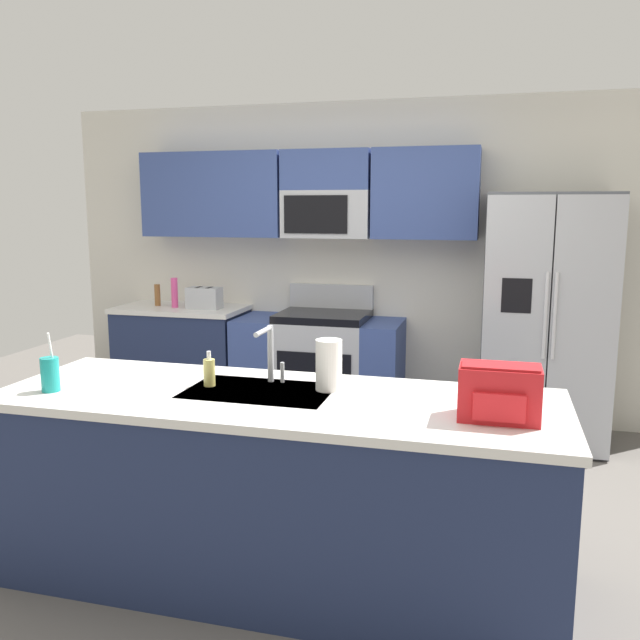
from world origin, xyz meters
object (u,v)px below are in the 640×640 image
(toaster, at_px, (204,298))
(drink_cup_teal, at_px, (50,374))
(range_oven, at_px, (319,367))
(pepper_mill, at_px, (157,295))
(bottle_pink, at_px, (175,293))
(refrigerator, at_px, (545,320))
(soap_dispenser, at_px, (209,372))
(paper_towel_roll, at_px, (329,365))
(sink_faucet, at_px, (270,349))
(backpack, at_px, (499,391))

(toaster, bearing_deg, drink_cup_teal, -81.28)
(range_oven, xyz_separation_m, pepper_mill, (-1.46, -0.00, 0.55))
(bottle_pink, bearing_deg, toaster, 1.38)
(refrigerator, relative_size, soap_dispenser, 10.88)
(toaster, relative_size, paper_towel_roll, 1.17)
(refrigerator, bearing_deg, sink_faucet, -123.87)
(range_oven, xyz_separation_m, paper_towel_roll, (0.64, -2.22, 0.58))
(pepper_mill, xyz_separation_m, bottle_pink, (0.19, -0.06, 0.03))
(range_oven, height_order, sink_faucet, sink_faucet)
(range_oven, height_order, toaster, range_oven)
(pepper_mill, xyz_separation_m, paper_towel_roll, (2.10, -2.22, 0.03))
(refrigerator, distance_m, pepper_mill, 3.21)
(refrigerator, xyz_separation_m, pepper_mill, (-3.21, 0.07, 0.07))
(toaster, xyz_separation_m, soap_dispenser, (1.06, -2.25, -0.02))
(pepper_mill, bearing_deg, range_oven, 0.10)
(range_oven, bearing_deg, pepper_mill, -179.90)
(pepper_mill, height_order, drink_cup_teal, drink_cup_teal)
(backpack, bearing_deg, range_oven, 119.80)
(backpack, bearing_deg, paper_towel_roll, 162.21)
(drink_cup_teal, bearing_deg, soap_dispenser, 22.26)
(refrigerator, xyz_separation_m, bottle_pink, (-3.01, 0.01, 0.10))
(sink_faucet, xyz_separation_m, backpack, (1.08, -0.29, -0.05))
(drink_cup_teal, height_order, paper_towel_roll, drink_cup_teal)
(backpack, bearing_deg, drink_cup_teal, -176.90)
(range_oven, distance_m, drink_cup_teal, 2.70)
(soap_dispenser, xyz_separation_m, paper_towel_roll, (0.57, 0.08, 0.05))
(sink_faucet, distance_m, backpack, 1.12)
(bottle_pink, xyz_separation_m, drink_cup_teal, (0.66, -2.52, -0.05))
(toaster, distance_m, paper_towel_roll, 2.72)
(pepper_mill, bearing_deg, refrigerator, -1.24)
(bottle_pink, bearing_deg, refrigerator, -0.25)
(soap_dispenser, bearing_deg, paper_towel_roll, 7.95)
(drink_cup_teal, distance_m, soap_dispenser, 0.73)
(refrigerator, relative_size, backpack, 5.78)
(paper_towel_roll, bearing_deg, soap_dispenser, -172.05)
(toaster, distance_m, backpack, 3.41)
(pepper_mill, xyz_separation_m, sink_faucet, (1.79, -2.18, 0.07))
(sink_faucet, relative_size, backpack, 0.88)
(pepper_mill, bearing_deg, backpack, -40.69)
(toaster, height_order, pepper_mill, pepper_mill)
(pepper_mill, bearing_deg, drink_cup_teal, -71.68)
(bottle_pink, height_order, drink_cup_teal, drink_cup_teal)
(soap_dispenser, bearing_deg, sink_faucet, 25.32)
(toaster, bearing_deg, range_oven, 3.04)
(paper_towel_roll, bearing_deg, bottle_pink, 131.37)
(sink_faucet, bearing_deg, drink_cup_teal, -156.86)
(soap_dispenser, distance_m, paper_towel_roll, 0.58)
(refrigerator, height_order, backpack, refrigerator)
(refrigerator, height_order, soap_dispenser, refrigerator)
(sink_faucet, bearing_deg, bottle_pink, 127.04)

